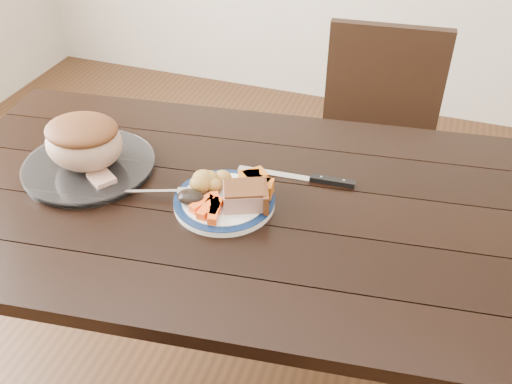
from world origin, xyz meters
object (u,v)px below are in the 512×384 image
(fork, at_px, (166,192))
(chair_far, at_px, (375,144))
(pork_slice, at_px, (245,196))
(carving_knife, at_px, (317,179))
(dining_table, at_px, (230,224))
(serving_platter, at_px, (89,167))
(roast_joint, at_px, (84,143))
(dinner_plate, at_px, (224,202))

(fork, bearing_deg, chair_far, 40.90)
(pork_slice, height_order, carving_knife, pork_slice)
(carving_knife, bearing_deg, chair_far, 78.57)
(dining_table, xyz_separation_m, chair_far, (0.28, 0.74, -0.13))
(serving_platter, relative_size, carving_knife, 1.09)
(chair_far, distance_m, roast_joint, 1.06)
(chair_far, bearing_deg, serving_platter, 41.87)
(dining_table, distance_m, carving_knife, 0.26)
(dining_table, xyz_separation_m, fork, (-0.15, -0.06, 0.11))
(serving_platter, bearing_deg, dinner_plate, -2.86)
(pork_slice, distance_m, fork, 0.21)
(serving_platter, distance_m, roast_joint, 0.08)
(chair_far, distance_m, serving_platter, 1.04)
(fork, xyz_separation_m, carving_knife, (0.35, 0.20, -0.01))
(chair_far, relative_size, roast_joint, 4.43)
(pork_slice, relative_size, carving_knife, 0.33)
(dinner_plate, bearing_deg, dining_table, 88.72)
(dining_table, relative_size, pork_slice, 16.20)
(pork_slice, bearing_deg, carving_knife, 51.66)
(serving_platter, bearing_deg, roast_joint, -90.00)
(chair_far, bearing_deg, fork, 55.81)
(dinner_plate, distance_m, pork_slice, 0.07)
(carving_knife, bearing_deg, dinner_plate, -142.24)
(serving_platter, xyz_separation_m, roast_joint, (0.00, -0.00, 0.08))
(fork, distance_m, roast_joint, 0.27)
(dining_table, relative_size, roast_joint, 8.11)
(fork, bearing_deg, serving_platter, 149.66)
(serving_platter, relative_size, fork, 2.02)
(dinner_plate, distance_m, fork, 0.15)
(dinner_plate, distance_m, carving_knife, 0.26)
(roast_joint, relative_size, carving_knife, 0.65)
(serving_platter, height_order, pork_slice, pork_slice)
(serving_platter, xyz_separation_m, pork_slice, (0.46, -0.03, 0.04))
(dining_table, bearing_deg, chair_far, 69.16)
(pork_slice, xyz_separation_m, roast_joint, (-0.46, 0.03, 0.04))
(fork, bearing_deg, dining_table, -0.22)
(dinner_plate, relative_size, fork, 1.49)
(dinner_plate, height_order, serving_platter, serving_platter)
(dining_table, height_order, serving_platter, serving_platter)
(dining_table, height_order, roast_joint, roast_joint)
(pork_slice, distance_m, carving_knife, 0.23)
(dining_table, bearing_deg, roast_joint, -178.32)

